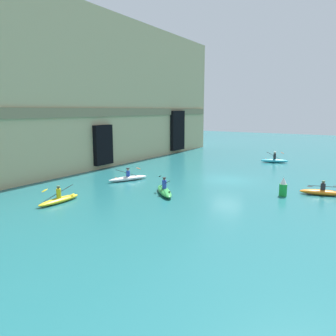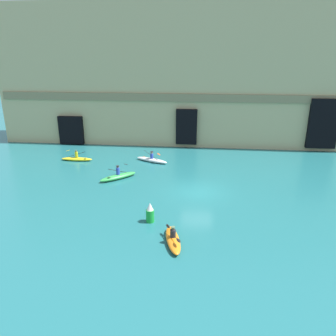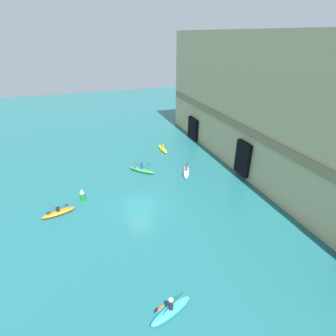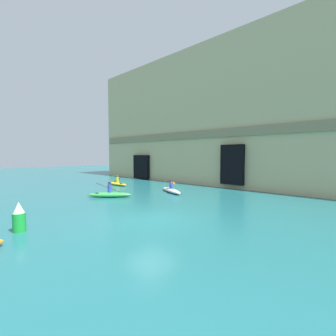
# 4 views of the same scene
# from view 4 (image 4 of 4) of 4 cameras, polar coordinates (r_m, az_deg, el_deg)

# --- Properties ---
(ground_plane) EXTENTS (120.00, 120.00, 0.00)m
(ground_plane) POSITION_cam_4_polar(r_m,az_deg,el_deg) (12.36, -4.43, -12.79)
(ground_plane) COLOR #1E6066
(cliff_bluff) EXTENTS (45.75, 6.94, 15.76)m
(cliff_bluff) POSITION_cam_4_polar(r_m,az_deg,el_deg) (26.56, 20.99, 12.71)
(cliff_bluff) COLOR tan
(cliff_bluff) RESTS_ON ground
(kayak_white) EXTENTS (3.53, 2.09, 1.10)m
(kayak_white) POSITION_cam_4_polar(r_m,az_deg,el_deg) (20.56, 0.80, -5.61)
(kayak_white) COLOR white
(kayak_white) RESTS_ON ground
(kayak_yellow) EXTENTS (3.18, 0.69, 1.12)m
(kayak_yellow) POSITION_cam_4_polar(r_m,az_deg,el_deg) (25.96, -12.76, -3.83)
(kayak_yellow) COLOR yellow
(kayak_yellow) RESTS_ON ground
(kayak_green) EXTENTS (3.05, 2.97, 1.24)m
(kayak_green) POSITION_cam_4_polar(r_m,az_deg,el_deg) (18.88, -14.58, -6.47)
(kayak_green) COLOR green
(kayak_green) RESTS_ON ground
(marker_buoy) EXTENTS (0.53, 0.53, 1.34)m
(marker_buoy) POSITION_cam_4_polar(r_m,az_deg,el_deg) (12.24, -33.62, -10.51)
(marker_buoy) COLOR green
(marker_buoy) RESTS_ON ground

